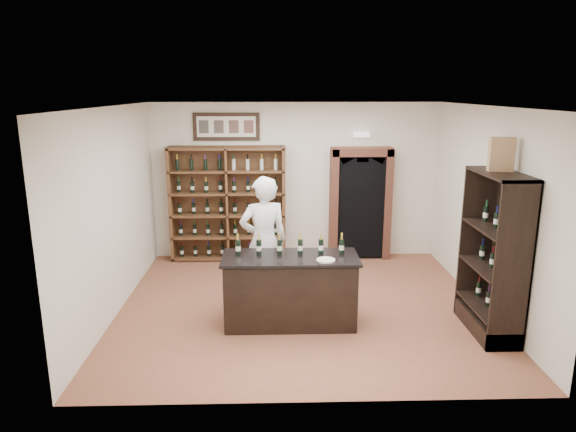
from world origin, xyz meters
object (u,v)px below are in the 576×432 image
object	(u,v)px
wine_shelf	(228,204)
tasting_counter	(290,291)
shopkeeper	(264,242)
counter_bottle_0	(238,247)
wine_crate	(501,154)
side_cabinet	(493,279)

from	to	relation	value
wine_shelf	tasting_counter	size ratio (longest dim) A/B	1.17
tasting_counter	shopkeeper	distance (m)	0.94
counter_bottle_0	wine_crate	distance (m)	3.69
shopkeeper	wine_crate	distance (m)	3.51
tasting_counter	counter_bottle_0	xyz separation A→B (m)	(-0.72, 0.10, 0.61)
counter_bottle_0	shopkeeper	bearing A→B (deg)	59.95
counter_bottle_0	side_cabinet	xyz separation A→B (m)	(3.44, -0.40, -0.35)
counter_bottle_0	shopkeeper	size ratio (longest dim) A/B	0.15
wine_shelf	counter_bottle_0	bearing A→B (deg)	-82.36
shopkeeper	wine_shelf	bearing A→B (deg)	-86.44
wine_shelf	wine_crate	bearing A→B (deg)	-39.45
side_cabinet	tasting_counter	bearing A→B (deg)	173.72
side_cabinet	shopkeeper	bearing A→B (deg)	162.22
counter_bottle_0	tasting_counter	bearing A→B (deg)	-7.95
wine_shelf	shopkeeper	size ratio (longest dim) A/B	1.10
counter_bottle_0	wine_crate	world-z (taller)	wine_crate
shopkeeper	tasting_counter	bearing A→B (deg)	104.11
wine_shelf	tasting_counter	distance (m)	3.19
wine_shelf	side_cabinet	bearing A→B (deg)	-40.21
shopkeeper	wine_crate	size ratio (longest dim) A/B	4.57
counter_bottle_0	shopkeeper	xyz separation A→B (m)	(0.34, 0.59, -0.11)
side_cabinet	shopkeeper	distance (m)	3.27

